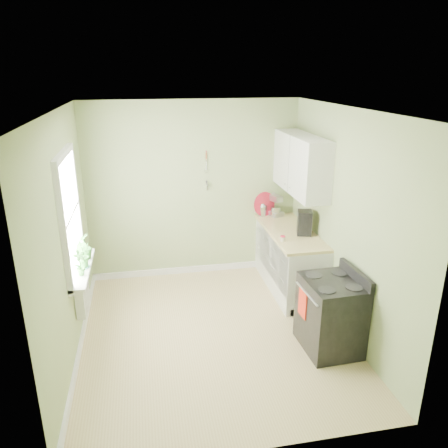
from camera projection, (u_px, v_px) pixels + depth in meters
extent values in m
cube|color=tan|center=(214.00, 334.00, 5.41)|extent=(3.20, 3.60, 0.02)
cube|color=white|center=(212.00, 109.00, 4.50)|extent=(3.20, 3.60, 0.02)
cube|color=#9CAD76|center=(193.00, 191.00, 6.63)|extent=(3.20, 0.02, 2.70)
cube|color=#9CAD76|center=(65.00, 242.00, 4.67)|extent=(0.02, 3.60, 2.70)
cube|color=#9CAD76|center=(345.00, 223.00, 5.24)|extent=(0.02, 3.60, 2.70)
cube|color=white|center=(289.00, 261.00, 6.42)|extent=(0.60, 1.60, 0.87)
cube|color=#DFCA88|center=(290.00, 232.00, 6.26)|extent=(0.64, 1.60, 0.04)
cube|color=white|center=(301.00, 164.00, 6.06)|extent=(0.35, 1.40, 0.80)
cube|color=white|center=(69.00, 215.00, 4.89)|extent=(0.02, 1.00, 1.30)
cube|color=white|center=(63.00, 154.00, 4.66)|extent=(0.06, 1.14, 0.07)
cube|color=white|center=(77.00, 271.00, 5.12)|extent=(0.06, 1.14, 0.07)
cube|color=white|center=(71.00, 215.00, 4.89)|extent=(0.04, 1.00, 0.04)
cube|color=white|center=(83.00, 269.00, 5.12)|extent=(0.18, 1.14, 0.04)
cube|color=white|center=(82.00, 296.00, 5.18)|extent=(0.12, 0.50, 0.35)
cylinder|color=#DFCA88|center=(206.00, 156.00, 6.46)|extent=(0.02, 0.02, 0.10)
cylinder|color=silver|center=(206.00, 164.00, 6.50)|extent=(0.01, 0.01, 0.16)
cylinder|color=silver|center=(207.00, 186.00, 6.62)|extent=(0.01, 0.14, 0.14)
cube|color=black|center=(330.00, 316.00, 5.02)|extent=(0.63, 0.73, 0.83)
cube|color=black|center=(333.00, 283.00, 4.87)|extent=(0.63, 0.73, 0.03)
cube|color=black|center=(356.00, 275.00, 4.90)|extent=(0.09, 0.70, 0.13)
cylinder|color=#B2B2B7|center=(307.00, 294.00, 4.86)|extent=(0.05, 0.57, 0.02)
cube|color=red|center=(303.00, 303.00, 5.00)|extent=(0.03, 0.20, 0.35)
cube|color=#B2B2B7|center=(274.00, 213.00, 6.91)|extent=(0.27, 0.32, 0.07)
cube|color=#B2B2B7|center=(272.00, 203.00, 6.98)|extent=(0.13, 0.11, 0.20)
cube|color=#B2B2B7|center=(275.00, 198.00, 6.84)|extent=(0.21, 0.30, 0.09)
sphere|color=#B2B2B7|center=(273.00, 194.00, 6.93)|extent=(0.11, 0.11, 0.11)
cylinder|color=silver|center=(275.00, 211.00, 6.84)|extent=(0.16, 0.16, 0.13)
cylinder|color=silver|center=(262.00, 211.00, 6.86)|extent=(0.12, 0.12, 0.16)
cone|color=silver|center=(262.00, 205.00, 6.82)|extent=(0.12, 0.12, 0.04)
cylinder|color=silver|center=(257.00, 210.00, 6.83)|extent=(0.11, 0.04, 0.08)
cube|color=black|center=(304.00, 223.00, 6.07)|extent=(0.25, 0.26, 0.34)
cylinder|color=black|center=(302.00, 230.00, 6.10)|extent=(0.11, 0.11, 0.12)
cylinder|color=red|center=(264.00, 204.00, 6.83)|extent=(0.38, 0.19, 0.38)
cylinder|color=beige|center=(283.00, 239.00, 5.87)|extent=(0.06, 0.06, 0.06)
cylinder|color=red|center=(283.00, 236.00, 5.86)|extent=(0.07, 0.07, 0.01)
imported|color=#30732A|center=(80.00, 263.00, 4.87)|extent=(0.19, 0.19, 0.30)
imported|color=#30732A|center=(82.00, 255.00, 5.07)|extent=(0.22, 0.22, 0.30)
imported|color=#30732A|center=(84.00, 247.00, 5.30)|extent=(0.18, 0.18, 0.32)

